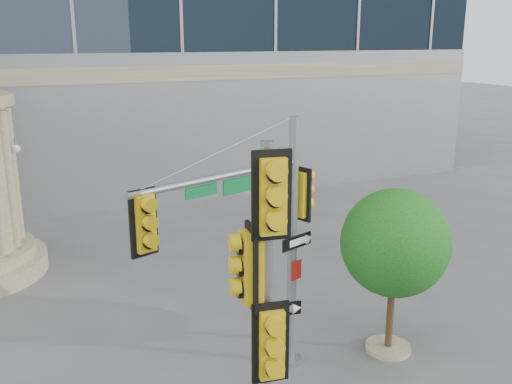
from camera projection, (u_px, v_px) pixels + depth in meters
name	position (u px, v px, depth m)	size (l,w,h in m)	color
main_signal_pole	(258.00, 227.00, 10.49)	(3.83, 1.67, 5.15)	slate
secondary_signal_pole	(265.00, 286.00, 8.35)	(0.90, 0.74, 5.17)	slate
street_tree	(396.00, 247.00, 11.80)	(2.31, 2.26, 3.60)	gray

